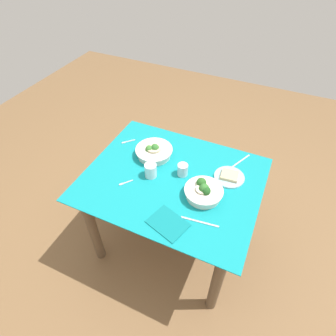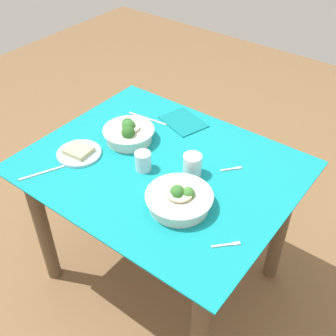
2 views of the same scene
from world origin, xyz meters
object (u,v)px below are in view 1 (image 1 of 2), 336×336
fork_by_far_bowl (128,142)px  table_knife_right (200,222)px  broccoli_bowl_near (203,192)px  table_knife_left (240,161)px  bread_side_plate (229,177)px  broccoli_bowl_far (154,151)px  water_glass_center (151,170)px  water_glass_side (183,170)px  fork_by_near_bowl (125,183)px  napkin_folded_upper (168,223)px

fork_by_far_bowl → table_knife_right: 0.86m
broccoli_bowl_near → table_knife_left: broccoli_bowl_near is taller
bread_side_plate → fork_by_far_bowl: 0.79m
broccoli_bowl_far → bread_side_plate: size_ratio=1.31×
bread_side_plate → water_glass_center: bearing=-157.8°
bread_side_plate → water_glass_center: size_ratio=2.07×
broccoli_bowl_near → water_glass_side: broccoli_bowl_near is taller
fork_by_far_bowl → fork_by_near_bowl: (0.20, -0.37, -0.00)m
water_glass_side → fork_by_far_bowl: bearing=164.0°
broccoli_bowl_far → table_knife_left: (0.57, 0.18, -0.03)m
fork_by_far_bowl → water_glass_center: bearing=95.8°
water_glass_center → fork_by_near_bowl: (-0.12, -0.13, -0.04)m
water_glass_side → fork_by_near_bowl: 0.38m
napkin_folded_upper → broccoli_bowl_far: bearing=124.1°
table_knife_right → table_knife_left: bearing=-105.1°
broccoli_bowl_near → table_knife_right: (0.05, -0.19, -0.04)m
fork_by_far_bowl → table_knife_left: bearing=142.2°
fork_by_far_bowl → fork_by_near_bowl: size_ratio=1.05×
broccoli_bowl_near → table_knife_left: 0.42m
water_glass_side → fork_by_far_bowl: (-0.50, 0.14, -0.04)m
broccoli_bowl_far → table_knife_left: bearing=18.1°
bread_side_plate → fork_by_far_bowl: size_ratio=2.38×
water_glass_side → table_knife_right: size_ratio=0.38×
broccoli_bowl_far → fork_by_far_bowl: bearing=167.8°
water_glass_center → table_knife_left: 0.62m
broccoli_bowl_near → napkin_folded_upper: bearing=-112.4°
water_glass_side → napkin_folded_upper: (0.07, -0.39, -0.04)m
water_glass_center → napkin_folded_upper: water_glass_center is taller
napkin_folded_upper → broccoli_bowl_near: bearing=67.6°
water_glass_side → broccoli_bowl_far: bearing=160.5°
broccoli_bowl_near → water_glass_center: broccoli_bowl_near is taller
fork_by_near_bowl → water_glass_side: bearing=166.3°
bread_side_plate → fork_by_near_bowl: (-0.59, -0.32, -0.01)m
fork_by_far_bowl → fork_by_near_bowl: same height
bread_side_plate → water_glass_side: bearing=-161.7°
fork_by_far_bowl → table_knife_right: (0.73, -0.45, -0.00)m
broccoli_bowl_near → table_knife_left: (0.13, 0.39, -0.04)m
water_glass_side → table_knife_right: bearing=-53.1°
broccoli_bowl_far → napkin_folded_upper: 0.58m
fork_by_near_bowl → table_knife_left: bearing=168.6°
water_glass_side → table_knife_right: (0.23, -0.31, -0.04)m
broccoli_bowl_far → table_knife_left: 0.60m
bread_side_plate → broccoli_bowl_far: bearing=-179.4°
bread_side_plate → table_knife_right: (-0.06, -0.40, -0.01)m
fork_by_near_bowl → napkin_folded_upper: napkin_folded_upper is taller
broccoli_bowl_far → bread_side_plate: 0.54m
water_glass_center → table_knife_right: size_ratio=0.44×
water_glass_center → fork_by_far_bowl: (-0.31, 0.24, -0.04)m
bread_side_plate → fork_by_near_bowl: bread_side_plate is taller
fork_by_near_bowl → table_knife_left: same height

